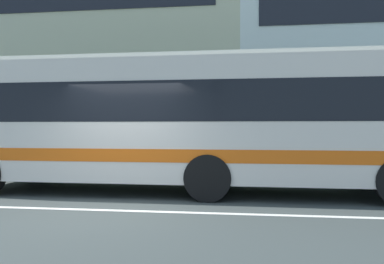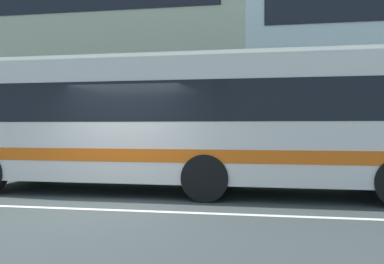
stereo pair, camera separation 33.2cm
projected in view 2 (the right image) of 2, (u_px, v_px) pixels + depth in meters
The scene contains 5 objects.
ground_plane at pixel (103, 210), 7.77m from camera, with size 160.00×160.00×0.00m, color #373F3D.
lane_centre_line at pixel (103, 210), 7.77m from camera, with size 60.00×0.16×0.01m, color silver.
hedge_row_far at pixel (193, 159), 13.60m from camera, with size 22.85×1.10×1.01m, color #1E451D.
apartment_block_left at pixel (39, 39), 24.98m from camera, with size 25.47×11.89×13.96m.
transit_bus at pixel (185, 119), 9.88m from camera, with size 11.02×2.77×3.20m.
Camera 2 is at (2.99, -7.35, 1.57)m, focal length 38.38 mm.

